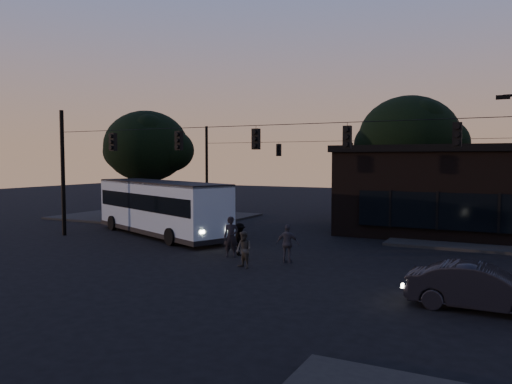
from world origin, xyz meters
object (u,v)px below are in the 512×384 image
at_px(building, 474,190).
at_px(pedestrian_b, 244,250).
at_px(bus, 160,205).
at_px(pedestrian_c, 288,244).
at_px(pedestrian_a, 231,237).
at_px(pedestrian_d, 240,239).
at_px(car, 480,287).

distance_m(building, pedestrian_b, 17.22).
height_order(bus, pedestrian_c, bus).
distance_m(pedestrian_a, pedestrian_d, 0.56).
relative_size(bus, pedestrian_a, 6.13).
bearing_deg(car, pedestrian_b, 78.35).
bearing_deg(building, pedestrian_d, -126.53).
xyz_separation_m(pedestrian_c, pedestrian_d, (-2.71, 0.53, -0.08)).
distance_m(bus, pedestrian_a, 8.07).
bearing_deg(pedestrian_a, pedestrian_b, -71.60).
relative_size(pedestrian_a, pedestrian_b, 1.22).
distance_m(pedestrian_b, pedestrian_c, 2.20).
relative_size(car, pedestrian_b, 2.73).
bearing_deg(pedestrian_b, pedestrian_d, 146.43).
height_order(bus, pedestrian_b, bus).
relative_size(building, pedestrian_d, 9.87).
bearing_deg(pedestrian_a, building, 30.31).
bearing_deg(pedestrian_b, pedestrian_a, 156.17).
height_order(building, pedestrian_a, building).
bearing_deg(pedestrian_a, bus, 127.92).
relative_size(pedestrian_b, pedestrian_c, 0.91).
xyz_separation_m(pedestrian_a, pedestrian_c, (2.90, -0.04, -0.09)).
height_order(building, pedestrian_b, building).
xyz_separation_m(pedestrian_a, pedestrian_b, (1.68, -1.86, -0.17)).
relative_size(bus, pedestrian_c, 6.81).
relative_size(building, pedestrian_a, 8.09).
distance_m(building, pedestrian_d, 16.02).
bearing_deg(pedestrian_c, building, -126.25).
bearing_deg(pedestrian_c, pedestrian_a, -10.08).
relative_size(bus, pedestrian_b, 7.50).
relative_size(car, pedestrian_d, 2.73).
height_order(pedestrian_b, pedestrian_c, pedestrian_c).
xyz_separation_m(car, pedestrian_c, (-7.96, 3.78, 0.16)).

